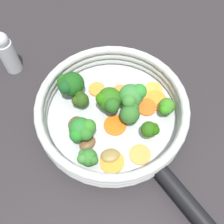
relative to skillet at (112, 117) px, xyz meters
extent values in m
plane|color=#272325|center=(0.00, 0.00, -0.01)|extent=(4.00, 4.00, 0.00)
cylinder|color=#B2B5B7|center=(0.00, 0.00, 0.00)|extent=(0.27, 0.27, 0.01)
torus|color=#B8BCB9|center=(0.00, 0.00, 0.02)|extent=(0.29, 0.29, 0.02)
torus|color=#B8BCB9|center=(0.00, 0.00, 0.03)|extent=(0.29, 0.29, 0.02)
torus|color=#B8BCB9|center=(0.00, 0.00, 0.05)|extent=(0.29, 0.29, 0.02)
cylinder|color=black|center=(0.09, -0.22, 0.02)|extent=(0.10, 0.20, 0.03)
sphere|color=#B0B9B9|center=(0.02, -0.13, 0.01)|extent=(0.01, 0.01, 0.01)
sphere|color=#B4B9B9|center=(0.07, -0.11, 0.01)|extent=(0.01, 0.01, 0.01)
cylinder|color=#F09240|center=(0.03, -0.09, 0.01)|extent=(0.05, 0.05, 0.00)
cylinder|color=orange|center=(0.07, 0.00, 0.01)|extent=(0.05, 0.05, 0.01)
cylinder|color=orange|center=(0.09, 0.01, 0.01)|extent=(0.07, 0.07, 0.00)
cylinder|color=orange|center=(-0.01, 0.07, 0.01)|extent=(0.05, 0.05, 0.01)
cylinder|color=orange|center=(-0.02, -0.09, 0.01)|extent=(0.05, 0.05, 0.00)
cylinder|color=#F29C3C|center=(0.10, 0.04, 0.01)|extent=(0.04, 0.04, 0.00)
cylinder|color=orange|center=(0.00, -0.02, 0.01)|extent=(0.06, 0.06, 0.00)
cylinder|color=orange|center=(0.03, 0.04, 0.01)|extent=(0.06, 0.06, 0.00)
cylinder|color=#80A96F|center=(-0.07, -0.03, 0.02)|extent=(0.01, 0.01, 0.02)
sphere|color=#266F2A|center=(-0.07, -0.03, 0.04)|extent=(0.04, 0.04, 0.04)
sphere|color=#207320|center=(-0.08, -0.04, 0.04)|extent=(0.03, 0.03, 0.03)
sphere|color=#2A6B22|center=(-0.06, -0.04, 0.04)|extent=(0.03, 0.03, 0.03)
sphere|color=#2E7722|center=(-0.05, -0.03, 0.05)|extent=(0.03, 0.03, 0.03)
cylinder|color=#7C9459|center=(-0.06, 0.07, 0.02)|extent=(0.02, 0.02, 0.02)
sphere|color=#184F16|center=(-0.06, 0.07, 0.04)|extent=(0.05, 0.05, 0.05)
sphere|color=#15461C|center=(-0.08, 0.06, 0.05)|extent=(0.03, 0.03, 0.03)
sphere|color=#1C5618|center=(-0.08, 0.08, 0.04)|extent=(0.03, 0.03, 0.03)
sphere|color=#1B4610|center=(-0.08, 0.07, 0.05)|extent=(0.03, 0.03, 0.03)
cylinder|color=#88AE70|center=(0.05, -0.06, 0.02)|extent=(0.01, 0.01, 0.02)
sphere|color=#265610|center=(0.05, -0.06, 0.04)|extent=(0.03, 0.03, 0.03)
sphere|color=#305207|center=(0.06, -0.06, 0.04)|extent=(0.02, 0.02, 0.02)
sphere|color=#1C5108|center=(0.06, -0.07, 0.04)|extent=(0.02, 0.02, 0.02)
cylinder|color=#63944B|center=(-0.05, 0.04, 0.01)|extent=(0.01, 0.01, 0.01)
sphere|color=#254713|center=(-0.05, 0.04, 0.03)|extent=(0.03, 0.03, 0.03)
sphere|color=#284512|center=(-0.06, 0.04, 0.03)|extent=(0.02, 0.02, 0.02)
sphere|color=#25450C|center=(-0.05, 0.05, 0.03)|extent=(0.02, 0.02, 0.02)
cylinder|color=#6BA15B|center=(0.03, -0.02, 0.01)|extent=(0.01, 0.01, 0.01)
sphere|color=#2D6326|center=(0.03, -0.02, 0.03)|extent=(0.04, 0.04, 0.04)
sphere|color=#2F5C24|center=(0.04, -0.01, 0.04)|extent=(0.02, 0.02, 0.02)
sphere|color=#256920|center=(0.04, -0.01, 0.04)|extent=(0.02, 0.02, 0.02)
sphere|color=#2F5A28|center=(0.04, -0.01, 0.04)|extent=(0.02, 0.02, 0.02)
cylinder|color=#6C9A5C|center=(0.00, 0.02, 0.02)|extent=(0.01, 0.01, 0.02)
sphere|color=#296215|center=(0.00, 0.02, 0.04)|extent=(0.05, 0.05, 0.05)
sphere|color=#215919|center=(0.00, 0.00, 0.05)|extent=(0.03, 0.03, 0.03)
sphere|color=#26680C|center=(-0.01, 0.02, 0.05)|extent=(0.02, 0.02, 0.02)
sphere|color=#27591D|center=(0.00, 0.00, 0.05)|extent=(0.03, 0.03, 0.03)
cylinder|color=#719658|center=(-0.06, -0.08, 0.01)|extent=(0.01, 0.01, 0.01)
sphere|color=#306F2B|center=(-0.06, -0.08, 0.03)|extent=(0.03, 0.03, 0.03)
sphere|color=#2E7330|center=(-0.07, -0.07, 0.03)|extent=(0.02, 0.02, 0.02)
sphere|color=#397930|center=(-0.07, -0.08, 0.04)|extent=(0.02, 0.02, 0.02)
sphere|color=#2F6625|center=(-0.06, -0.09, 0.04)|extent=(0.02, 0.02, 0.02)
cylinder|color=#89AC6E|center=(0.10, -0.02, 0.01)|extent=(0.01, 0.01, 0.01)
sphere|color=#37791F|center=(0.10, -0.02, 0.03)|extent=(0.03, 0.03, 0.03)
sphere|color=#307120|center=(0.10, -0.03, 0.03)|extent=(0.02, 0.02, 0.02)
sphere|color=#308117|center=(0.10, -0.03, 0.03)|extent=(0.02, 0.02, 0.02)
cylinder|color=#83B06B|center=(0.04, 0.01, 0.02)|extent=(0.01, 0.01, 0.02)
sphere|color=#347A34|center=(0.04, 0.01, 0.04)|extent=(0.05, 0.05, 0.05)
sphere|color=#35762D|center=(0.03, 0.00, 0.05)|extent=(0.03, 0.03, 0.03)
sphere|color=#2C802B|center=(0.06, 0.02, 0.05)|extent=(0.03, 0.03, 0.03)
ellipsoid|color=brown|center=(-0.07, 0.00, 0.01)|extent=(0.04, 0.04, 0.01)
ellipsoid|color=brown|center=(-0.06, -0.05, 0.01)|extent=(0.04, 0.04, 0.01)
ellipsoid|color=olive|center=(-0.03, -0.08, 0.01)|extent=(0.04, 0.03, 0.01)
cylinder|color=silver|center=(-0.18, 0.18, 0.03)|extent=(0.04, 0.04, 0.08)
sphere|color=silver|center=(-0.18, 0.18, 0.08)|extent=(0.03, 0.03, 0.03)
camera|label=1|loc=(-0.06, -0.24, 0.46)|focal=42.00mm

